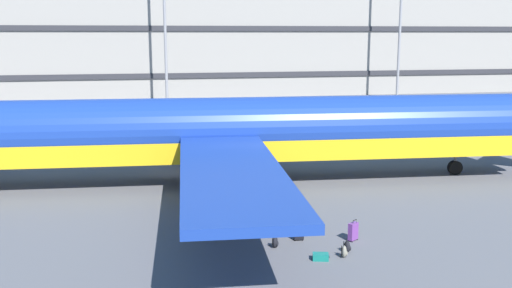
% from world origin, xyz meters
% --- Properties ---
extents(ground_plane, '(600.00, 600.00, 0.00)m').
position_xyz_m(ground_plane, '(0.00, 0.00, 0.00)').
color(ground_plane, '#5B5B60').
extents(terminal_structure, '(135.96, 19.32, 19.26)m').
position_xyz_m(terminal_structure, '(0.00, 54.54, 9.63)').
color(terminal_structure, gray).
rests_on(terminal_structure, ground_plane).
extents(airliner, '(43.50, 35.25, 10.88)m').
position_xyz_m(airliner, '(2.62, -1.78, 3.04)').
color(airliner, navy).
rests_on(airliner, ground_plane).
extents(light_mast_left, '(1.80, 0.50, 20.80)m').
position_xyz_m(light_mast_left, '(0.71, 38.70, 12.08)').
color(light_mast_left, gray).
rests_on(light_mast_left, ground_plane).
extents(light_mast_center_left, '(1.80, 0.50, 21.28)m').
position_xyz_m(light_mast_center_left, '(32.21, 38.70, 12.32)').
color(light_mast_center_left, gray).
rests_on(light_mast_center_left, ground_plane).
extents(suitcase_small, '(0.71, 0.54, 0.27)m').
position_xyz_m(suitcase_small, '(4.43, -14.73, 0.13)').
color(suitcase_small, '#147266').
rests_on(suitcase_small, ground_plane).
extents(suitcase_purple, '(0.52, 0.46, 0.96)m').
position_xyz_m(suitcase_purple, '(6.47, -12.91, 0.43)').
color(suitcase_purple, '#72388C').
rests_on(suitcase_purple, ground_plane).
extents(suitcase_navy, '(0.43, 0.28, 1.00)m').
position_xyz_m(suitcase_navy, '(4.17, -12.39, 0.42)').
color(suitcase_navy, black).
rests_on(suitcase_navy, ground_plane).
extents(backpack_upright, '(0.29, 0.34, 0.53)m').
position_xyz_m(backpack_upright, '(5.76, -14.14, 0.23)').
color(backpack_upright, black).
rests_on(backpack_upright, ground_plane).
extents(backpack_laid_flat, '(0.32, 0.38, 0.55)m').
position_xyz_m(backpack_laid_flat, '(5.44, -14.66, 0.24)').
color(backpack_laid_flat, gray).
rests_on(backpack_laid_flat, ground_plane).
extents(backpack_red, '(0.35, 0.40, 0.56)m').
position_xyz_m(backpack_red, '(2.97, -13.08, 0.25)').
color(backpack_red, black).
rests_on(backpack_red, ground_plane).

